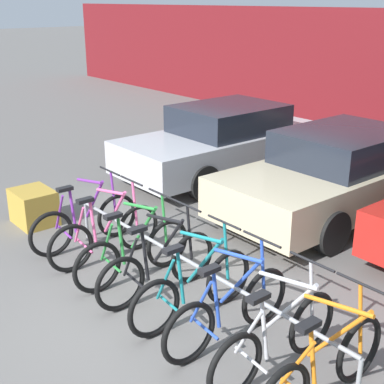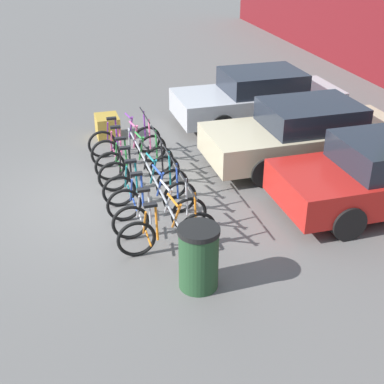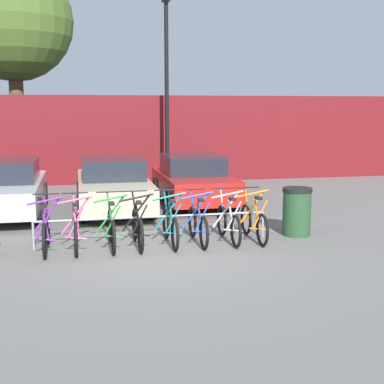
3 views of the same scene
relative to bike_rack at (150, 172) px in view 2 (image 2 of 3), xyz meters
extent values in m
plane|color=#605E5B|center=(-0.06, -0.68, -0.50)|extent=(120.00, 120.00, 0.00)
cylinder|color=gray|center=(0.00, 0.00, 0.05)|extent=(4.66, 0.04, 0.04)
cylinder|color=gray|center=(-2.33, 0.00, -0.22)|extent=(0.04, 0.04, 0.55)
cylinder|color=gray|center=(2.33, 0.00, -0.22)|extent=(0.04, 0.04, 0.55)
torus|color=black|center=(-2.08, -0.68, -0.17)|extent=(0.06, 0.66, 0.66)
torus|color=black|center=(-2.08, 0.38, -0.17)|extent=(0.06, 0.66, 0.66)
cylinder|color=#752D99|center=(-2.08, 0.01, 0.15)|extent=(0.60, 0.04, 0.76)
cylinder|color=#752D99|center=(-2.08, -0.04, 0.46)|extent=(0.68, 0.04, 0.16)
cylinder|color=#752D99|center=(-2.08, -0.33, 0.09)|extent=(0.14, 0.04, 0.63)
cylinder|color=#752D99|center=(-2.08, -0.53, 0.12)|extent=(0.32, 0.03, 0.58)
cylinder|color=#752D99|center=(-2.08, -0.48, -0.19)|extent=(0.40, 0.03, 0.08)
cylinder|color=#752D99|center=(-2.08, 0.33, 0.18)|extent=(0.12, 0.04, 0.69)
cylinder|color=black|center=(-2.08, 0.29, 0.54)|extent=(0.52, 0.03, 0.03)
cube|color=black|center=(-2.08, -0.42, 0.43)|extent=(0.10, 0.22, 0.05)
torus|color=black|center=(-1.52, -0.68, -0.17)|extent=(0.06, 0.66, 0.66)
torus|color=black|center=(-1.52, 0.38, -0.17)|extent=(0.06, 0.66, 0.66)
cylinder|color=#E55993|center=(-1.52, 0.01, 0.15)|extent=(0.60, 0.04, 0.76)
cylinder|color=#E55993|center=(-1.52, -0.04, 0.46)|extent=(0.68, 0.04, 0.16)
cylinder|color=#E55993|center=(-1.52, -0.33, 0.09)|extent=(0.14, 0.04, 0.63)
cylinder|color=#E55993|center=(-1.52, -0.53, 0.12)|extent=(0.32, 0.03, 0.58)
cylinder|color=#E55993|center=(-1.52, -0.48, -0.19)|extent=(0.40, 0.03, 0.08)
cylinder|color=#E55993|center=(-1.52, 0.33, 0.18)|extent=(0.12, 0.04, 0.69)
cylinder|color=black|center=(-1.52, 0.29, 0.54)|extent=(0.52, 0.03, 0.03)
cube|color=black|center=(-1.52, -0.42, 0.43)|extent=(0.10, 0.22, 0.05)
torus|color=black|center=(-0.84, -0.68, -0.17)|extent=(0.06, 0.66, 0.66)
torus|color=black|center=(-0.84, 0.38, -0.17)|extent=(0.06, 0.66, 0.66)
cylinder|color=#288438|center=(-0.84, 0.01, 0.15)|extent=(0.60, 0.04, 0.76)
cylinder|color=#288438|center=(-0.84, -0.04, 0.46)|extent=(0.68, 0.04, 0.16)
cylinder|color=#288438|center=(-0.84, -0.33, 0.09)|extent=(0.14, 0.04, 0.63)
cylinder|color=#288438|center=(-0.84, -0.53, 0.12)|extent=(0.32, 0.03, 0.58)
cylinder|color=#288438|center=(-0.84, -0.48, -0.19)|extent=(0.40, 0.03, 0.08)
cylinder|color=#288438|center=(-0.84, 0.33, 0.18)|extent=(0.12, 0.04, 0.69)
cylinder|color=black|center=(-0.84, 0.29, 0.54)|extent=(0.52, 0.03, 0.03)
cube|color=black|center=(-0.84, -0.42, 0.43)|extent=(0.10, 0.22, 0.05)
torus|color=black|center=(-0.33, -0.68, -0.17)|extent=(0.06, 0.66, 0.66)
torus|color=black|center=(-0.33, 0.38, -0.17)|extent=(0.06, 0.66, 0.66)
cylinder|color=black|center=(-0.33, 0.01, 0.15)|extent=(0.60, 0.04, 0.76)
cylinder|color=black|center=(-0.33, -0.04, 0.46)|extent=(0.68, 0.04, 0.16)
cylinder|color=black|center=(-0.33, -0.33, 0.09)|extent=(0.14, 0.04, 0.63)
cylinder|color=black|center=(-0.33, -0.53, 0.12)|extent=(0.32, 0.03, 0.58)
cylinder|color=black|center=(-0.33, -0.48, -0.19)|extent=(0.40, 0.03, 0.08)
cylinder|color=black|center=(-0.33, 0.33, 0.18)|extent=(0.12, 0.04, 0.69)
cylinder|color=black|center=(-0.33, 0.29, 0.54)|extent=(0.52, 0.03, 0.03)
cube|color=black|center=(-0.33, -0.42, 0.43)|extent=(0.10, 0.22, 0.05)
torus|color=black|center=(0.33, -0.68, -0.17)|extent=(0.06, 0.66, 0.66)
torus|color=black|center=(0.33, 0.38, -0.17)|extent=(0.06, 0.66, 0.66)
cylinder|color=#197A7F|center=(0.33, 0.01, 0.15)|extent=(0.60, 0.04, 0.76)
cylinder|color=#197A7F|center=(0.33, -0.04, 0.46)|extent=(0.68, 0.04, 0.16)
cylinder|color=#197A7F|center=(0.33, -0.33, 0.09)|extent=(0.14, 0.04, 0.63)
cylinder|color=#197A7F|center=(0.33, -0.53, 0.12)|extent=(0.32, 0.03, 0.58)
cylinder|color=#197A7F|center=(0.33, -0.48, -0.19)|extent=(0.40, 0.03, 0.08)
cylinder|color=#197A7F|center=(0.33, 0.33, 0.18)|extent=(0.12, 0.04, 0.69)
cylinder|color=black|center=(0.33, 0.29, 0.54)|extent=(0.52, 0.03, 0.03)
cube|color=black|center=(0.33, -0.42, 0.43)|extent=(0.10, 0.22, 0.05)
torus|color=black|center=(0.89, -0.68, -0.17)|extent=(0.06, 0.66, 0.66)
torus|color=black|center=(0.89, 0.38, -0.17)|extent=(0.06, 0.66, 0.66)
cylinder|color=#284CB7|center=(0.89, 0.01, 0.15)|extent=(0.60, 0.04, 0.76)
cylinder|color=#284CB7|center=(0.89, -0.04, 0.46)|extent=(0.68, 0.04, 0.16)
cylinder|color=#284CB7|center=(0.89, -0.33, 0.09)|extent=(0.14, 0.04, 0.63)
cylinder|color=#284CB7|center=(0.89, -0.53, 0.12)|extent=(0.32, 0.03, 0.58)
cylinder|color=#284CB7|center=(0.89, -0.48, -0.19)|extent=(0.40, 0.03, 0.08)
cylinder|color=#284CB7|center=(0.89, 0.33, 0.18)|extent=(0.12, 0.04, 0.69)
cylinder|color=black|center=(0.89, 0.29, 0.54)|extent=(0.52, 0.03, 0.03)
cube|color=black|center=(0.89, -0.42, 0.43)|extent=(0.10, 0.22, 0.05)
torus|color=black|center=(1.53, -0.68, -0.17)|extent=(0.06, 0.66, 0.66)
torus|color=black|center=(1.53, 0.38, -0.17)|extent=(0.06, 0.66, 0.66)
cylinder|color=#B7B7BC|center=(1.53, 0.01, 0.15)|extent=(0.60, 0.04, 0.76)
cylinder|color=#B7B7BC|center=(1.53, -0.04, 0.46)|extent=(0.68, 0.04, 0.16)
cylinder|color=#B7B7BC|center=(1.53, -0.33, 0.09)|extent=(0.14, 0.04, 0.63)
cylinder|color=#B7B7BC|center=(1.53, -0.53, 0.12)|extent=(0.32, 0.03, 0.58)
cylinder|color=#B7B7BC|center=(1.53, -0.48, -0.19)|extent=(0.40, 0.03, 0.08)
cylinder|color=#B7B7BC|center=(1.53, 0.33, 0.18)|extent=(0.12, 0.04, 0.69)
cylinder|color=black|center=(1.53, 0.29, 0.54)|extent=(0.52, 0.03, 0.03)
cube|color=black|center=(1.53, -0.42, 0.43)|extent=(0.10, 0.22, 0.05)
torus|color=black|center=(2.08, -0.68, -0.17)|extent=(0.06, 0.66, 0.66)
torus|color=black|center=(2.08, 0.38, -0.17)|extent=(0.06, 0.66, 0.66)
cylinder|color=orange|center=(2.08, 0.01, 0.15)|extent=(0.60, 0.04, 0.76)
cylinder|color=orange|center=(2.08, -0.04, 0.46)|extent=(0.68, 0.04, 0.16)
cylinder|color=orange|center=(2.08, -0.33, 0.09)|extent=(0.14, 0.04, 0.63)
cylinder|color=orange|center=(2.08, -0.53, 0.12)|extent=(0.32, 0.03, 0.58)
cylinder|color=orange|center=(2.08, -0.48, -0.19)|extent=(0.40, 0.03, 0.08)
cylinder|color=orange|center=(2.08, 0.33, 0.18)|extent=(0.12, 0.04, 0.69)
cylinder|color=black|center=(2.08, 0.29, 0.54)|extent=(0.52, 0.03, 0.03)
cube|color=black|center=(2.08, -0.42, 0.43)|extent=(0.10, 0.22, 0.05)
cube|color=#B7B7BC|center=(-3.27, 3.63, 0.07)|extent=(1.80, 4.39, 0.62)
cube|color=#1E232D|center=(-3.27, 3.74, 0.64)|extent=(1.58, 2.02, 0.52)
cylinder|color=black|center=(-4.13, 4.90, -0.18)|extent=(0.20, 0.64, 0.64)
cylinder|color=black|center=(-2.42, 4.90, -0.18)|extent=(0.20, 0.64, 0.64)
cylinder|color=black|center=(-4.13, 2.36, -0.18)|extent=(0.20, 0.64, 0.64)
cylinder|color=black|center=(-2.42, 2.36, -0.18)|extent=(0.20, 0.64, 0.64)
cube|color=#C1B28E|center=(-0.55, 3.63, 0.07)|extent=(1.80, 4.43, 0.62)
cube|color=#1E232D|center=(-0.55, 3.74, 0.64)|extent=(1.58, 2.04, 0.52)
cylinder|color=black|center=(-1.40, 4.92, -0.18)|extent=(0.20, 0.64, 0.64)
cylinder|color=black|center=(0.31, 4.92, -0.18)|extent=(0.20, 0.64, 0.64)
cylinder|color=black|center=(-1.40, 2.35, -0.18)|extent=(0.20, 0.64, 0.64)
cylinder|color=black|center=(0.31, 2.35, -0.18)|extent=(0.20, 0.64, 0.64)
cube|color=red|center=(1.72, 4.11, 0.07)|extent=(1.80, 4.03, 0.62)
cylinder|color=black|center=(0.86, 2.94, -0.18)|extent=(0.20, 0.64, 0.64)
cylinder|color=black|center=(2.57, 2.94, -0.18)|extent=(0.20, 0.64, 0.64)
cylinder|color=#234728|center=(3.12, 0.07, -0.02)|extent=(0.60, 0.60, 0.95)
cylinder|color=black|center=(3.12, 0.07, 0.49)|extent=(0.63, 0.63, 0.08)
cube|color=#B28C33|center=(-3.33, -0.38, -0.22)|extent=(0.70, 0.56, 0.55)
camera|label=1|loc=(4.27, -3.43, 2.86)|focal=50.00mm
camera|label=2|loc=(9.41, -1.85, 4.61)|focal=50.00mm
camera|label=3|loc=(-1.44, -10.45, 2.24)|focal=50.00mm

